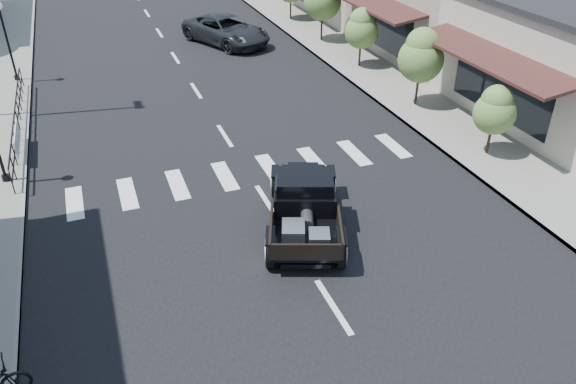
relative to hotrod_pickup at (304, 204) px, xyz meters
name	(u,v)px	position (x,y,z in m)	size (l,w,h in m)	color
ground	(289,238)	(-0.56, -0.27, -0.83)	(120.00, 120.00, 0.00)	black
road	(183,70)	(-0.56, 14.73, -0.82)	(14.00, 80.00, 0.02)	black
road_markings	(207,107)	(-0.56, 9.73, -0.83)	(12.00, 60.00, 0.06)	silver
sidewalk_right	(339,50)	(7.94, 14.73, -0.76)	(3.00, 80.00, 0.15)	gray
storefront_mid	(469,7)	(14.44, 12.73, 1.42)	(10.00, 9.00, 4.50)	#A19687
railing	(17,118)	(-7.86, 9.73, -0.18)	(0.08, 10.00, 1.00)	black
banner	(19,144)	(-7.78, 7.73, -0.38)	(0.04, 2.20, 0.60)	silver
lamp_post_c	(7,41)	(-8.16, 15.73, 1.15)	(0.36, 0.36, 3.67)	black
small_tree_a	(493,121)	(7.74, 1.88, 0.53)	(1.45, 1.45, 2.42)	#567535
small_tree_b	(420,68)	(7.74, 6.65, 0.87)	(1.86, 1.86, 3.10)	#567535
small_tree_c	(361,38)	(7.74, 11.92, 0.68)	(1.63, 1.63, 2.72)	#567535
small_tree_d	(322,9)	(7.74, 16.67, 1.03)	(2.05, 2.05, 3.41)	#567535
hotrod_pickup	(304,204)	(0.00, 0.00, 0.00)	(2.24, 4.80, 1.66)	black
second_car	(226,30)	(2.64, 18.23, -0.07)	(2.54, 5.50, 1.53)	black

